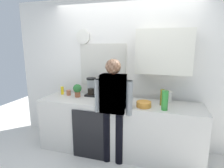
# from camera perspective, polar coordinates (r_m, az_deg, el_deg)

# --- Properties ---
(ground_plane) EXTENTS (8.00, 8.00, 0.00)m
(ground_plane) POSITION_cam_1_polar(r_m,az_deg,el_deg) (3.09, 0.33, -23.11)
(ground_plane) COLOR silver
(kitchen_counter) EXTENTS (2.64, 0.64, 0.89)m
(kitchen_counter) POSITION_cam_1_polar(r_m,az_deg,el_deg) (3.12, 1.91, -13.37)
(kitchen_counter) COLOR beige
(kitchen_counter) RESTS_ON ground_plane
(dishwasher_panel) EXTENTS (0.56, 0.02, 0.80)m
(dishwasher_panel) POSITION_cam_1_polar(r_m,az_deg,el_deg) (2.97, -7.25, -15.77)
(dishwasher_panel) COLOR black
(dishwasher_panel) RESTS_ON ground_plane
(back_wall_assembly) EXTENTS (4.24, 0.42, 2.60)m
(back_wall_assembly) POSITION_cam_1_polar(r_m,az_deg,el_deg) (3.22, 5.26, 4.41)
(back_wall_assembly) COLOR white
(back_wall_assembly) RESTS_ON ground_plane
(coffee_maker) EXTENTS (0.20, 0.20, 0.33)m
(coffee_maker) POSITION_cam_1_polar(r_m,az_deg,el_deg) (3.32, -6.32, -1.10)
(coffee_maker) COLOR black
(coffee_maker) RESTS_ON kitchen_counter
(bottle_clear_soda) EXTENTS (0.09, 0.09, 0.28)m
(bottle_clear_soda) POSITION_cam_1_polar(r_m,az_deg,el_deg) (2.65, 16.31, -4.99)
(bottle_clear_soda) COLOR #2D8C33
(bottle_clear_soda) RESTS_ON kitchen_counter
(bottle_green_wine) EXTENTS (0.07, 0.07, 0.30)m
(bottle_green_wine) POSITION_cam_1_polar(r_m,az_deg,el_deg) (2.72, 3.13, -3.88)
(bottle_green_wine) COLOR #195923
(bottle_green_wine) RESTS_ON kitchen_counter
(bottle_olive_oil) EXTENTS (0.06, 0.06, 0.25)m
(bottle_olive_oil) POSITION_cam_1_polar(r_m,az_deg,el_deg) (2.86, 15.49, -4.07)
(bottle_olive_oil) COLOR olive
(bottle_olive_oil) RESTS_ON kitchen_counter
(cup_blue_mug) EXTENTS (0.08, 0.08, 0.10)m
(cup_blue_mug) POSITION_cam_1_polar(r_m,az_deg,el_deg) (3.21, -0.56, -3.27)
(cup_blue_mug) COLOR #3351B2
(cup_blue_mug) RESTS_ON kitchen_counter
(cup_terracotta_mug) EXTENTS (0.08, 0.08, 0.09)m
(cup_terracotta_mug) POSITION_cam_1_polar(r_m,az_deg,el_deg) (3.42, -13.47, -2.69)
(cup_terracotta_mug) COLOR #B26647
(cup_terracotta_mug) RESTS_ON kitchen_counter
(mixing_bowl) EXTENTS (0.22, 0.22, 0.08)m
(mixing_bowl) POSITION_cam_1_polar(r_m,az_deg,el_deg) (2.75, 9.96, -6.29)
(mixing_bowl) COLOR orange
(mixing_bowl) RESTS_ON kitchen_counter
(potted_plant) EXTENTS (0.15, 0.15, 0.23)m
(potted_plant) POSITION_cam_1_polar(r_m,az_deg,el_deg) (3.26, -10.84, -1.76)
(potted_plant) COLOR #9E5638
(potted_plant) RESTS_ON kitchen_counter
(dish_soap) EXTENTS (0.06, 0.06, 0.18)m
(dish_soap) POSITION_cam_1_polar(r_m,az_deg,el_deg) (3.51, -15.38, -1.90)
(dish_soap) COLOR yellow
(dish_soap) RESTS_ON kitchen_counter
(storage_canister) EXTENTS (0.14, 0.14, 0.17)m
(storage_canister) POSITION_cam_1_polar(r_m,az_deg,el_deg) (3.08, 17.06, -3.79)
(storage_canister) COLOR silver
(storage_canister) RESTS_ON kitchen_counter
(person_at_sink) EXTENTS (0.57, 0.22, 1.60)m
(person_at_sink) POSITION_cam_1_polar(r_m,az_deg,el_deg) (2.66, 0.35, -6.17)
(person_at_sink) COLOR #3F4766
(person_at_sink) RESTS_ON ground_plane
(person_guest) EXTENTS (0.57, 0.22, 1.60)m
(person_guest) POSITION_cam_1_polar(r_m,az_deg,el_deg) (2.66, 0.35, -6.17)
(person_guest) COLOR black
(person_guest) RESTS_ON ground_plane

